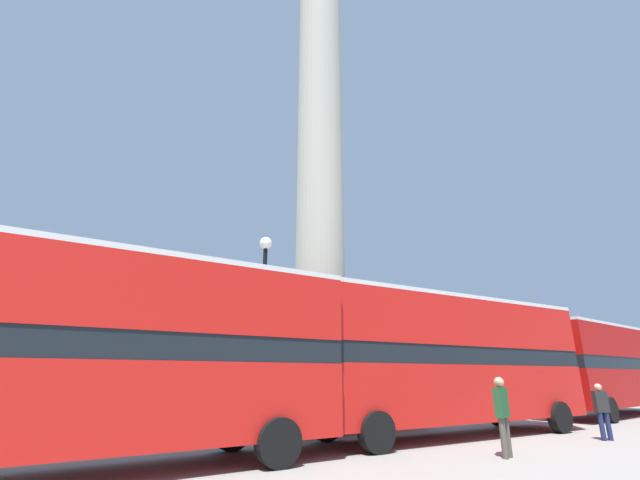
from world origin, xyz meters
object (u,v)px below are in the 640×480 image
Objects in this scene: monument_column at (320,195)px; bus_b at (78,348)px; pedestrian_by_plinth at (502,411)px; pedestrian_near_lamp at (602,409)px; street_lamp at (263,321)px; bus_a at (445,358)px; bus_c at (604,365)px.

bus_b is (-9.19, -4.65, -7.29)m from monument_column.
pedestrian_by_plinth is at bearing -19.20° from bus_b.
bus_b is at bearing 10.61° from pedestrian_near_lamp.
street_lamp is at bearing -148.80° from monument_column.
pedestrian_near_lamp is at bearing -40.50° from bus_a.
pedestrian_near_lamp is (-9.27, -3.53, -1.45)m from bus_c.
bus_c is 18.03m from street_lamp.
bus_a reaches higher than pedestrian_near_lamp.
pedestrian_by_plinth is at bearing -92.37° from monument_column.
bus_a is at bearing -133.97° from pedestrian_by_plinth.
monument_column is at bearing 158.64° from bus_c.
pedestrian_near_lamp is (4.69, -8.17, -8.78)m from monument_column.
pedestrian_by_plinth is (-0.34, -8.10, -8.63)m from monument_column.
pedestrian_near_lamp is (13.88, -3.53, -1.49)m from bus_b.
monument_column reaches higher than pedestrian_near_lamp.
street_lamp is (-3.88, -2.35, -6.17)m from monument_column.
bus_a is at bearing 0.08° from bus_b.
monument_column is at bearing -35.27° from pedestrian_near_lamp.
bus_a is 6.14m from street_lamp.
bus_c is at bearing -134.27° from pedestrian_near_lamp.
bus_c is 14.77m from pedestrian_by_plinth.
bus_a is 1.01× the size of bus_b.
street_lamp is at bearing 169.72° from bus_c.
street_lamp is (-17.84, 2.29, 1.16)m from bus_c.
pedestrian_near_lamp is at bearing -162.10° from bus_c.
monument_column is 2.33× the size of bus_b.
monument_column is at bearing 31.20° from street_lamp.
street_lamp is at bearing -71.03° from pedestrian_by_plinth.
bus_c is at bearing -179.09° from pedestrian_by_plinth.
monument_column is 7.66m from street_lamp.
pedestrian_near_lamp is at bearing -12.12° from bus_b.
bus_b is (-10.71, 0.39, -0.02)m from bus_a.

